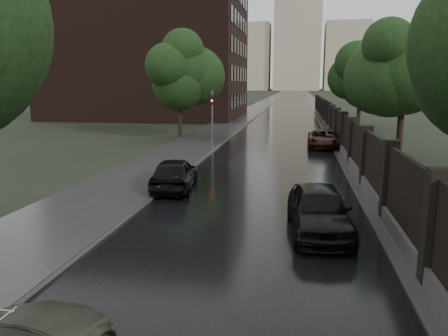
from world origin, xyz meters
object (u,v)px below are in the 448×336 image
at_px(hatchback_left, 175,174).
at_px(car_right_far, 323,139).
at_px(tree_left_far, 179,74).
at_px(tree_right_b, 404,76).
at_px(car_right_near, 319,210).
at_px(tree_right_c, 361,79).
at_px(traffic_light, 212,114).

xyz_separation_m(hatchback_left, car_right_far, (7.00, 13.87, -0.06)).
bearing_deg(car_right_far, tree_left_far, 164.27).
distance_m(tree_right_b, car_right_near, 15.40).
bearing_deg(tree_right_c, hatchback_left, -112.24).
bearing_deg(car_right_near, car_right_far, 81.72).
xyz_separation_m(tree_left_far, tree_right_c, (15.50, 10.00, -0.29)).
xyz_separation_m(tree_right_b, hatchback_left, (-11.10, -9.14, -4.25)).
bearing_deg(traffic_light, car_right_near, -68.73).
relative_size(tree_left_far, car_right_far, 1.61).
distance_m(tree_left_far, tree_right_c, 18.45).
xyz_separation_m(traffic_light, hatchback_left, (0.70, -12.13, -1.70)).
relative_size(hatchback_left, car_right_near, 0.94).
xyz_separation_m(tree_left_far, hatchback_left, (4.40, -17.14, -4.54)).
xyz_separation_m(tree_right_b, tree_right_c, (0.00, 18.00, 0.00)).
bearing_deg(tree_left_far, tree_right_b, -27.30).
relative_size(tree_right_c, car_right_near, 1.61).
bearing_deg(hatchback_left, tree_right_c, -118.14).
height_order(tree_left_far, hatchback_left, tree_left_far).
xyz_separation_m(tree_left_far, car_right_near, (10.26, -21.86, -4.50)).
relative_size(tree_left_far, tree_right_c, 1.05).
relative_size(tree_right_c, hatchback_left, 1.71).
xyz_separation_m(traffic_light, car_right_near, (6.56, -16.85, -1.65)).
distance_m(tree_left_far, tree_right_b, 17.45).
height_order(tree_right_b, hatchback_left, tree_right_b).
bearing_deg(tree_left_far, car_right_near, -64.85).
bearing_deg(hatchback_left, traffic_light, -92.59).
bearing_deg(car_right_near, tree_left_far, 110.37).
bearing_deg(traffic_light, tree_right_b, -14.24).
relative_size(hatchback_left, car_right_far, 0.90).
distance_m(tree_right_b, tree_right_c, 18.00).
bearing_deg(tree_right_c, car_right_near, -99.34).
height_order(hatchback_left, car_right_near, car_right_near).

